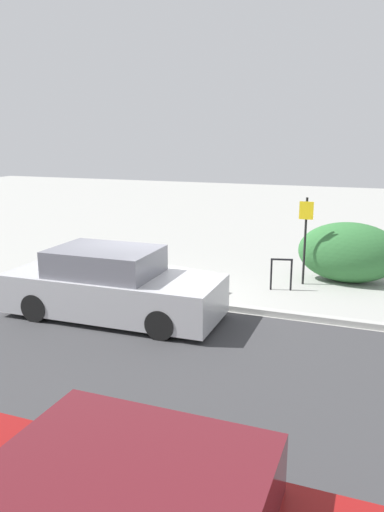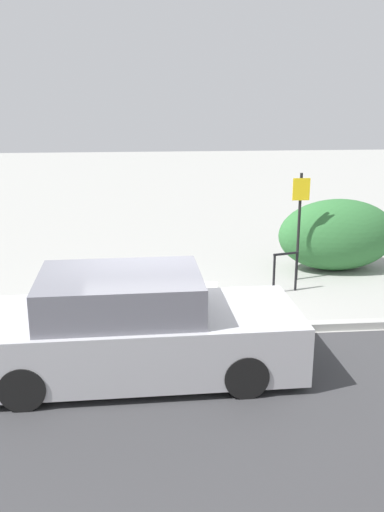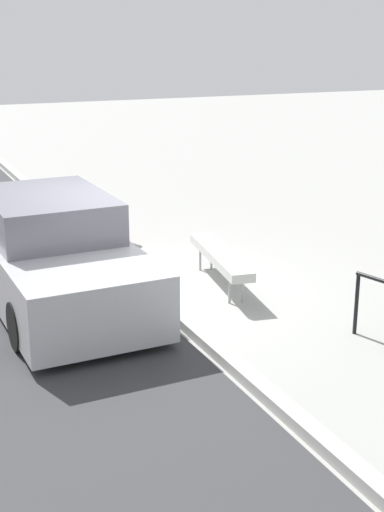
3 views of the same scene
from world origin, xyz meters
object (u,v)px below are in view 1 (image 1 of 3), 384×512
at_px(bike_rack, 281,271).
at_px(fire_hydrant, 65,268).
at_px(sign_post, 305,233).
at_px(bench, 176,271).
at_px(parked_car_near, 112,286).

relative_size(bike_rack, fire_hydrant, 1.08).
height_order(bike_rack, fire_hydrant, bike_rack).
bearing_deg(sign_post, bench, -153.02).
height_order(sign_post, fire_hydrant, sign_post).
bearing_deg(bike_rack, bench, -162.67).
distance_m(sign_post, fire_hydrant, 6.40).
relative_size(bike_rack, sign_post, 0.36).
bearing_deg(bench, fire_hydrant, -159.08).
bearing_deg(fire_hydrant, sign_post, 19.74).
relative_size(bench, fire_hydrant, 2.86).
relative_size(bench, parked_car_near, 0.47).
bearing_deg(fire_hydrant, parked_car_near, -35.95).
relative_size(bike_rack, parked_car_near, 0.18).
bearing_deg(bike_rack, sign_post, 58.82).
xyz_separation_m(sign_post, parked_car_near, (-3.47, -3.94, -0.71)).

